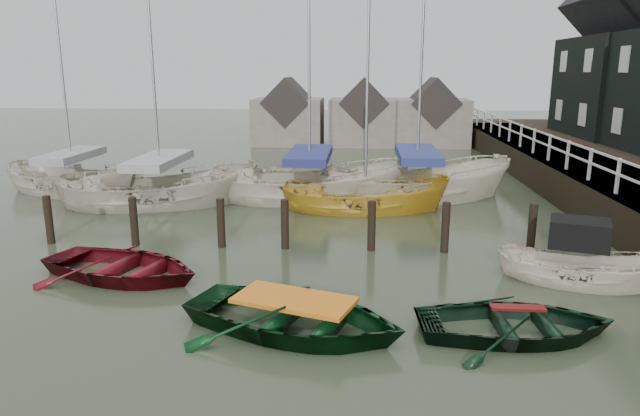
# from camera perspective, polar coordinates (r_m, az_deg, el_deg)

# --- Properties ---
(ground) EXTENTS (120.00, 120.00, 0.00)m
(ground) POSITION_cam_1_polar(r_m,az_deg,el_deg) (13.10, 0.01, -8.17)
(ground) COLOR #2B3421
(ground) RESTS_ON ground
(pier) EXTENTS (3.04, 32.00, 2.70)m
(pier) POSITION_cam_1_polar(r_m,az_deg,el_deg) (24.10, 25.01, 2.44)
(pier) COLOR black
(pier) RESTS_ON ground
(mooring_pilings) EXTENTS (13.72, 0.22, 1.80)m
(mooring_pilings) POSITION_cam_1_polar(r_m,az_deg,el_deg) (15.87, -3.22, -2.34)
(mooring_pilings) COLOR black
(mooring_pilings) RESTS_ON ground
(far_sheds) EXTENTS (14.00, 4.08, 4.39)m
(far_sheds) POSITION_cam_1_polar(r_m,az_deg,el_deg) (38.25, 4.14, 9.12)
(far_sheds) COLOR #665B51
(far_sheds) RESTS_ON ground
(rowboat_red) EXTENTS (4.78, 4.02, 0.85)m
(rowboat_red) POSITION_cam_1_polar(r_m,az_deg,el_deg) (14.62, -19.04, -6.58)
(rowboat_red) COLOR #550C12
(rowboat_red) RESTS_ON ground
(rowboat_green) EXTENTS (5.10, 4.33, 0.90)m
(rowboat_green) POSITION_cam_1_polar(r_m,az_deg,el_deg) (11.17, -2.55, -12.22)
(rowboat_green) COLOR black
(rowboat_green) RESTS_ON ground
(rowboat_dkgreen) EXTENTS (3.85, 2.87, 0.77)m
(rowboat_dkgreen) POSITION_cam_1_polar(r_m,az_deg,el_deg) (11.59, 18.95, -11.97)
(rowboat_dkgreen) COLOR black
(rowboat_dkgreen) RESTS_ON ground
(motorboat) EXTENTS (3.91, 2.47, 2.20)m
(motorboat) POSITION_cam_1_polar(r_m,az_deg,el_deg) (14.73, 24.32, -6.41)
(motorboat) COLOR silver
(motorboat) RESTS_ON ground
(sailboat_a) EXTENTS (7.70, 4.67, 12.08)m
(sailboat_a) POSITION_cam_1_polar(r_m,az_deg,el_deg) (21.94, -15.54, 0.50)
(sailboat_a) COLOR #BCB3A0
(sailboat_a) RESTS_ON ground
(sailboat_b) EXTENTS (7.79, 3.36, 13.17)m
(sailboat_b) POSITION_cam_1_polar(r_m,az_deg,el_deg) (21.89, -1.03, 0.97)
(sailboat_b) COLOR beige
(sailboat_b) RESTS_ON ground
(sailboat_c) EXTENTS (6.05, 2.56, 9.73)m
(sailboat_c) POSITION_cam_1_polar(r_m,az_deg,el_deg) (20.40, 4.53, -0.15)
(sailboat_c) COLOR gold
(sailboat_c) RESTS_ON ground
(sailboat_d) EXTENTS (8.01, 4.48, 13.70)m
(sailboat_d) POSITION_cam_1_polar(r_m,az_deg,el_deg) (22.47, 9.58, 1.12)
(sailboat_d) COLOR beige
(sailboat_d) RESTS_ON ground
(sailboat_e) EXTENTS (7.11, 4.77, 9.47)m
(sailboat_e) POSITION_cam_1_polar(r_m,az_deg,el_deg) (25.17, -23.34, 1.51)
(sailboat_e) COLOR beige
(sailboat_e) RESTS_ON ground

